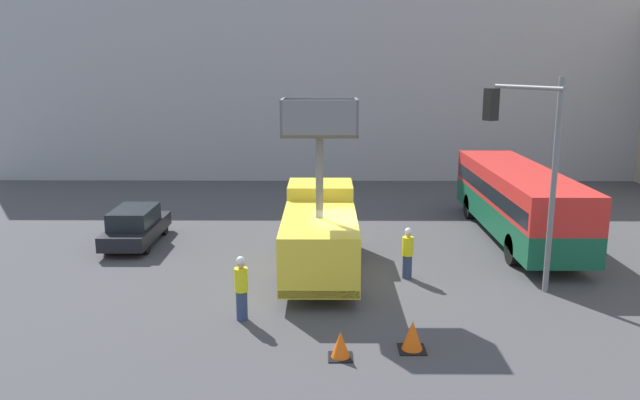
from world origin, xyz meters
TOP-DOWN VIEW (x-y plane):
  - ground_plane at (0.00, 0.00)m, footprint 120.00×120.00m
  - building_backdrop_far at (0.00, 23.21)m, footprint 44.00×10.00m
  - utility_truck at (-1.05, 0.99)m, footprint 2.43×7.31m
  - city_bus at (7.04, 5.24)m, footprint 2.57×11.16m
  - traffic_light_pole at (5.39, -1.34)m, footprint 2.69×2.44m
  - road_worker_near_truck at (-3.23, -3.29)m, footprint 0.38×0.38m
  - road_worker_directing at (1.92, 0.28)m, footprint 0.38×0.38m
  - traffic_cone_near_truck at (-0.49, -5.62)m, footprint 0.61×0.61m
  - traffic_cone_mid_road at (1.35, -5.18)m, footprint 0.69×0.69m
  - parked_car_curbside at (-8.47, 4.24)m, footprint 1.72×4.46m

SIDE VIEW (x-z plane):
  - ground_plane at x=0.00m, z-range 0.00..0.00m
  - traffic_cone_near_truck at x=-0.49m, z-range -0.02..0.67m
  - traffic_cone_mid_road at x=1.35m, z-range -0.02..0.77m
  - parked_car_curbside at x=-8.47m, z-range 0.00..1.52m
  - road_worker_directing at x=1.92m, z-range -0.01..1.75m
  - road_worker_near_truck at x=-3.23m, z-range 0.01..1.89m
  - utility_truck at x=-1.05m, z-range -1.53..4.53m
  - city_bus at x=7.04m, z-range 0.29..3.22m
  - traffic_light_pole at x=5.39m, z-range 1.09..7.85m
  - building_backdrop_far at x=0.00m, z-range 0.00..11.33m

